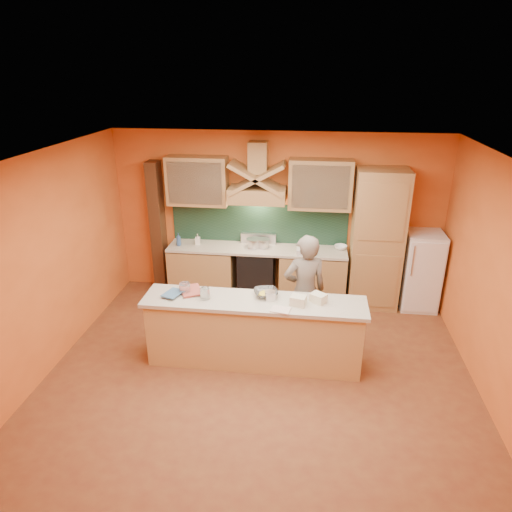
# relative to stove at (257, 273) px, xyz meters

# --- Properties ---
(floor) EXTENTS (5.50, 5.00, 0.01)m
(floor) POSITION_rel_stove_xyz_m (0.30, -2.20, -0.45)
(floor) COLOR brown
(floor) RESTS_ON ground
(ceiling) EXTENTS (5.50, 5.00, 0.01)m
(ceiling) POSITION_rel_stove_xyz_m (0.30, -2.20, 2.35)
(ceiling) COLOR white
(ceiling) RESTS_ON wall_back
(wall_back) EXTENTS (5.50, 0.02, 2.80)m
(wall_back) POSITION_rel_stove_xyz_m (0.30, 0.30, 0.95)
(wall_back) COLOR orange
(wall_back) RESTS_ON floor
(wall_front) EXTENTS (5.50, 0.02, 2.80)m
(wall_front) POSITION_rel_stove_xyz_m (0.30, -4.70, 0.95)
(wall_front) COLOR orange
(wall_front) RESTS_ON floor
(wall_left) EXTENTS (0.02, 5.00, 2.80)m
(wall_left) POSITION_rel_stove_xyz_m (-2.45, -2.20, 0.95)
(wall_left) COLOR orange
(wall_left) RESTS_ON floor
(wall_right) EXTENTS (0.02, 5.00, 2.80)m
(wall_right) POSITION_rel_stove_xyz_m (3.05, -2.20, 0.95)
(wall_right) COLOR orange
(wall_right) RESTS_ON floor
(base_cabinet_left) EXTENTS (1.10, 0.60, 0.86)m
(base_cabinet_left) POSITION_rel_stove_xyz_m (-0.95, 0.00, -0.02)
(base_cabinet_left) COLOR #AD834F
(base_cabinet_left) RESTS_ON floor
(base_cabinet_right) EXTENTS (1.10, 0.60, 0.86)m
(base_cabinet_right) POSITION_rel_stove_xyz_m (0.95, 0.00, -0.02)
(base_cabinet_right) COLOR #AD834F
(base_cabinet_right) RESTS_ON floor
(counter_top) EXTENTS (3.00, 0.62, 0.04)m
(counter_top) POSITION_rel_stove_xyz_m (-0.00, 0.00, 0.45)
(counter_top) COLOR beige
(counter_top) RESTS_ON base_cabinet_left
(stove) EXTENTS (0.60, 0.58, 0.90)m
(stove) POSITION_rel_stove_xyz_m (0.00, 0.00, 0.00)
(stove) COLOR black
(stove) RESTS_ON floor
(backsplash) EXTENTS (3.00, 0.03, 0.70)m
(backsplash) POSITION_rel_stove_xyz_m (-0.00, 0.28, 0.80)
(backsplash) COLOR #163123
(backsplash) RESTS_ON wall_back
(range_hood) EXTENTS (0.92, 0.50, 0.24)m
(range_hood) POSITION_rel_stove_xyz_m (0.00, 0.05, 1.37)
(range_hood) COLOR #AD834F
(range_hood) RESTS_ON wall_back
(hood_chimney) EXTENTS (0.30, 0.30, 0.50)m
(hood_chimney) POSITION_rel_stove_xyz_m (0.00, 0.15, 1.95)
(hood_chimney) COLOR #AD834F
(hood_chimney) RESTS_ON wall_back
(upper_cabinet_left) EXTENTS (1.00, 0.35, 0.80)m
(upper_cabinet_left) POSITION_rel_stove_xyz_m (-1.00, 0.12, 1.55)
(upper_cabinet_left) COLOR #AD834F
(upper_cabinet_left) RESTS_ON wall_back
(upper_cabinet_right) EXTENTS (1.00, 0.35, 0.80)m
(upper_cabinet_right) POSITION_rel_stove_xyz_m (1.00, 0.12, 1.55)
(upper_cabinet_right) COLOR #AD834F
(upper_cabinet_right) RESTS_ON wall_back
(pantry_column) EXTENTS (0.80, 0.60, 2.30)m
(pantry_column) POSITION_rel_stove_xyz_m (1.95, 0.00, 0.70)
(pantry_column) COLOR #AD834F
(pantry_column) RESTS_ON floor
(fridge) EXTENTS (0.58, 0.60, 1.30)m
(fridge) POSITION_rel_stove_xyz_m (2.70, 0.00, 0.20)
(fridge) COLOR white
(fridge) RESTS_ON floor
(trim_column_left) EXTENTS (0.20, 0.30, 2.30)m
(trim_column_left) POSITION_rel_stove_xyz_m (-1.75, 0.15, 0.70)
(trim_column_left) COLOR #472816
(trim_column_left) RESTS_ON floor
(island_body) EXTENTS (2.80, 0.55, 0.88)m
(island_body) POSITION_rel_stove_xyz_m (0.20, -1.90, -0.01)
(island_body) COLOR tan
(island_body) RESTS_ON floor
(island_top) EXTENTS (2.90, 0.62, 0.05)m
(island_top) POSITION_rel_stove_xyz_m (0.20, -1.90, 0.47)
(island_top) COLOR beige
(island_top) RESTS_ON island_body
(person) EXTENTS (0.70, 0.55, 1.67)m
(person) POSITION_rel_stove_xyz_m (0.84, -1.35, 0.38)
(person) COLOR #70665B
(person) RESTS_ON floor
(pot_large) EXTENTS (0.25, 0.25, 0.15)m
(pot_large) POSITION_rel_stove_xyz_m (-0.05, 0.01, 0.52)
(pot_large) COLOR silver
(pot_large) RESTS_ON stove
(pot_small) EXTENTS (0.25, 0.25, 0.14)m
(pot_small) POSITION_rel_stove_xyz_m (0.10, 0.02, 0.52)
(pot_small) COLOR silver
(pot_small) RESTS_ON stove
(soap_bottle_a) EXTENTS (0.09, 0.09, 0.18)m
(soap_bottle_a) POSITION_rel_stove_xyz_m (-1.02, 0.03, 0.56)
(soap_bottle_a) COLOR white
(soap_bottle_a) RESTS_ON counter_top
(soap_bottle_b) EXTENTS (0.11, 0.11, 0.22)m
(soap_bottle_b) POSITION_rel_stove_xyz_m (-1.33, -0.06, 0.58)
(soap_bottle_b) COLOR #345890
(soap_bottle_b) RESTS_ON counter_top
(bowl_back) EXTENTS (0.24, 0.24, 0.07)m
(bowl_back) POSITION_rel_stove_xyz_m (1.39, 0.11, 0.50)
(bowl_back) COLOR white
(bowl_back) RESTS_ON counter_top
(dish_rack) EXTENTS (0.26, 0.21, 0.09)m
(dish_rack) POSITION_rel_stove_xyz_m (0.80, -0.19, 0.52)
(dish_rack) COLOR silver
(dish_rack) RESTS_ON counter_top
(book_lower) EXTENTS (0.38, 0.43, 0.03)m
(book_lower) POSITION_rel_stove_xyz_m (-0.79, -1.83, 0.51)
(book_lower) COLOR #B04C3E
(book_lower) RESTS_ON island_top
(book_upper) EXTENTS (0.28, 0.33, 0.02)m
(book_upper) POSITION_rel_stove_xyz_m (-0.97, -1.88, 0.53)
(book_upper) COLOR #416990
(book_upper) RESTS_ON island_top
(jar_large) EXTENTS (0.18, 0.18, 0.15)m
(jar_large) POSITION_rel_stove_xyz_m (-0.73, -1.83, 0.57)
(jar_large) COLOR silver
(jar_large) RESTS_ON island_top
(jar_small) EXTENTS (0.13, 0.13, 0.15)m
(jar_small) POSITION_rel_stove_xyz_m (-0.43, -1.94, 0.57)
(jar_small) COLOR silver
(jar_small) RESTS_ON island_top
(kitchen_scale) EXTENTS (0.15, 0.15, 0.10)m
(kitchen_scale) POSITION_rel_stove_xyz_m (0.40, -1.86, 0.54)
(kitchen_scale) COLOR white
(kitchen_scale) RESTS_ON island_top
(mixing_bowl) EXTENTS (0.39, 0.39, 0.08)m
(mixing_bowl) POSITION_rel_stove_xyz_m (0.34, -1.76, 0.53)
(mixing_bowl) COLOR silver
(mixing_bowl) RESTS_ON island_top
(cloth) EXTENTS (0.26, 0.21, 0.02)m
(cloth) POSITION_rel_stove_xyz_m (0.56, -2.12, 0.50)
(cloth) COLOR beige
(cloth) RESTS_ON island_top
(grocery_bag_a) EXTENTS (0.22, 0.19, 0.12)m
(grocery_bag_a) POSITION_rel_stove_xyz_m (0.77, -1.96, 0.56)
(grocery_bag_a) COLOR beige
(grocery_bag_a) RESTS_ON island_top
(grocery_bag_b) EXTENTS (0.24, 0.23, 0.12)m
(grocery_bag_b) POSITION_rel_stove_xyz_m (1.02, -1.85, 0.55)
(grocery_bag_b) COLOR #ECE7C2
(grocery_bag_b) RESTS_ON island_top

